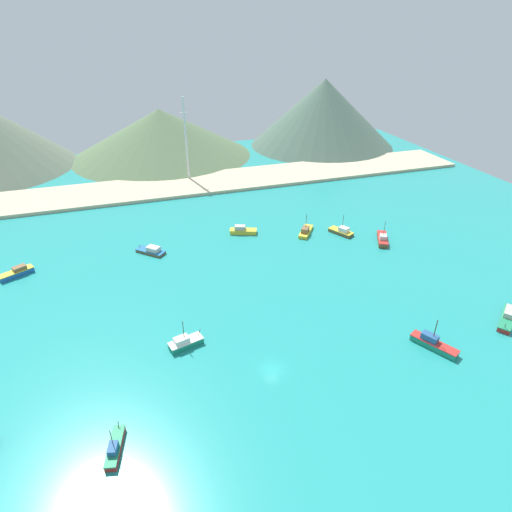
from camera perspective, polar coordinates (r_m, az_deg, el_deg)
name	(u,v)px	position (r m, az deg, el deg)	size (l,w,h in m)	color
ground	(232,289)	(109.42, -3.22, -4.46)	(260.00, 280.00, 0.50)	teal
fishing_boat_0	(383,239)	(136.51, 16.50, 2.20)	(6.95, 9.67, 7.05)	brown
fishing_boat_1	(152,251)	(128.26, -13.75, 0.71)	(8.58, 8.40, 2.24)	brown
fishing_boat_2	(17,272)	(130.44, -29.24, -1.93)	(8.75, 6.32, 2.49)	#1E5BA8
fishing_boat_3	(243,230)	(136.16, -1.80, 3.42)	(8.94, 5.73, 2.62)	gold
fishing_boat_4	(433,344)	(98.18, 22.54, -10.72)	(6.69, 9.81, 7.00)	#198466
fishing_boat_6	(342,231)	(138.42, 11.34, 3.25)	(6.38, 8.43, 6.62)	brown
fishing_boat_7	(508,317)	(113.50, 30.51, -7.03)	(10.16, 8.60, 2.50)	red
fishing_boat_8	(115,448)	(77.82, -18.29, -23.08)	(3.62, 8.02, 5.38)	red
fishing_boat_9	(185,342)	(92.44, -9.43, -11.29)	(7.65, 4.45, 6.55)	#198466
fishing_boat_10	(306,231)	(136.84, 6.64, 3.32)	(7.84, 9.09, 6.74)	gold
beach_strip	(181,185)	(177.71, -9.91, 9.27)	(247.00, 25.28, 1.20)	#C6B793
hill_central	(161,133)	(218.80, -12.58, 15.72)	(86.07, 86.07, 22.22)	#56704C
hill_east	(323,113)	(234.87, 8.95, 18.32)	(74.44, 74.44, 33.09)	#4C6656
radio_tower	(186,140)	(179.45, -9.32, 15.04)	(3.35, 2.68, 33.50)	silver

